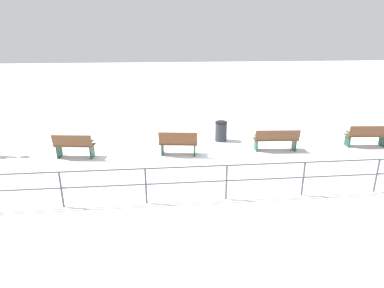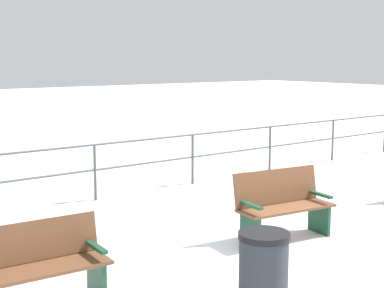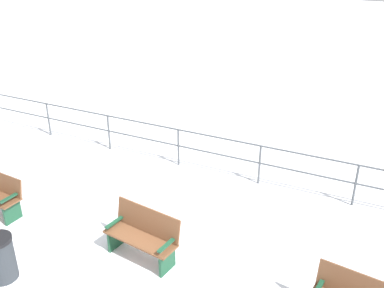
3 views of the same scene
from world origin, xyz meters
name	(u,v)px [view 3 (image 3 of 3)]	position (x,y,z in m)	size (l,w,h in m)	color
ground_plane	(138,262)	(0.00, 0.00, 0.00)	(80.00, 80.00, 0.00)	white
bench_third	(143,235)	(-0.19, 0.01, 0.48)	(0.71, 1.46, 0.94)	brown
waterfront_railing	(218,149)	(-3.64, 0.00, 0.69)	(0.05, 19.35, 1.01)	#4C5156
trash_bin	(0,258)	(1.35, -1.86, 0.42)	(0.50, 0.50, 0.83)	#2D3338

